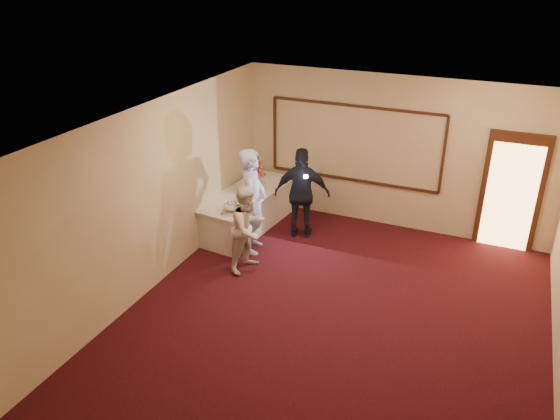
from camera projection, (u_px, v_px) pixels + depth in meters
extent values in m
plane|color=black|center=(333.00, 320.00, 8.15)|extent=(7.00, 7.00, 0.00)
cube|color=beige|center=(395.00, 154.00, 10.41)|extent=(6.00, 0.04, 3.00)
cube|color=beige|center=(208.00, 407.00, 4.61)|extent=(6.00, 0.04, 3.00)
cube|color=beige|center=(156.00, 196.00, 8.59)|extent=(0.04, 7.00, 3.00)
cube|color=white|center=(343.00, 126.00, 6.87)|extent=(6.00, 7.00, 0.04)
cube|color=#381910|center=(352.00, 180.00, 10.95)|extent=(3.40, 0.04, 0.05)
cube|color=#381910|center=(357.00, 106.00, 10.31)|extent=(3.40, 0.04, 0.05)
cube|color=#381910|center=(275.00, 133.00, 11.24)|extent=(0.05, 0.04, 1.50)
cube|color=#381910|center=(444.00, 156.00, 10.01)|extent=(0.05, 0.04, 1.50)
cube|color=#381910|center=(511.00, 192.00, 9.77)|extent=(1.05, 0.06, 2.20)
cube|color=#FFBF66|center=(510.00, 197.00, 9.79)|extent=(0.85, 0.02, 2.00)
cube|color=white|center=(247.00, 211.00, 10.73)|extent=(1.05, 2.33, 0.74)
cube|color=white|center=(247.00, 193.00, 10.57)|extent=(1.17, 2.47, 0.03)
cube|color=#A8A9AF|center=(232.00, 211.00, 9.77)|extent=(0.45, 0.51, 0.04)
ellipsoid|color=white|center=(232.00, 207.00, 9.73)|extent=(0.27, 0.27, 0.12)
cube|color=silver|center=(240.00, 208.00, 9.83)|extent=(0.23, 0.23, 0.01)
cylinder|color=#EA486E|center=(258.00, 166.00, 11.31)|extent=(0.02, 0.02, 0.41)
cylinder|color=#EA486E|center=(258.00, 175.00, 11.39)|extent=(0.31, 0.31, 0.01)
cylinder|color=#EA486E|center=(258.00, 167.00, 11.32)|extent=(0.24, 0.24, 0.01)
cylinder|color=#EA486E|center=(258.00, 160.00, 11.25)|extent=(0.16, 0.16, 0.01)
cylinder|color=white|center=(245.00, 189.00, 10.52)|extent=(0.19, 0.19, 0.16)
cylinder|color=white|center=(245.00, 185.00, 10.48)|extent=(0.20, 0.20, 0.01)
cylinder|color=white|center=(262.00, 186.00, 10.66)|extent=(0.16, 0.16, 0.13)
cylinder|color=white|center=(262.00, 183.00, 10.63)|extent=(0.17, 0.17, 0.01)
cylinder|color=white|center=(246.00, 201.00, 10.20)|extent=(0.26, 0.26, 0.01)
cylinder|color=brown|center=(246.00, 199.00, 10.19)|extent=(0.22, 0.22, 0.04)
imported|color=#9AADEF|center=(252.00, 201.00, 9.70)|extent=(0.65, 0.81, 1.95)
imported|color=silver|center=(248.00, 228.00, 9.19)|extent=(0.75, 0.87, 1.54)
imported|color=black|center=(302.00, 194.00, 10.22)|extent=(1.12, 0.71, 1.78)
cube|color=white|center=(306.00, 177.00, 9.73)|extent=(0.07, 0.04, 0.05)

